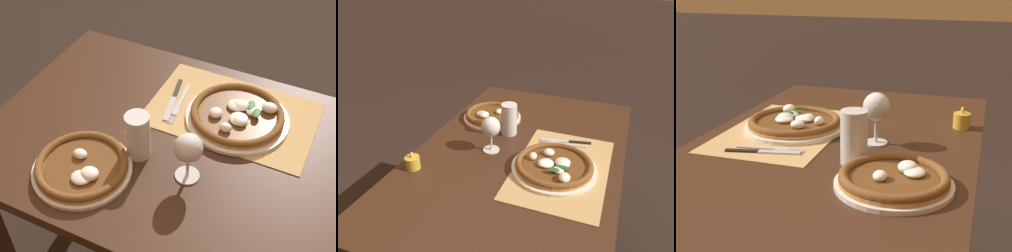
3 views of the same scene
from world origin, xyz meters
TOP-DOWN VIEW (x-y plane):
  - dining_table at (0.00, 0.00)m, footprint 1.30×0.83m
  - paper_placemat at (-0.04, -0.19)m, footprint 0.53×0.35m
  - pizza_near at (-0.07, -0.16)m, footprint 0.33×0.33m
  - pizza_far at (0.25, 0.23)m, footprint 0.28×0.28m
  - wine_glass at (-0.02, 0.12)m, footprint 0.08×0.08m
  - pint_glass at (0.14, 0.10)m, footprint 0.07×0.07m
  - fork at (0.13, -0.15)m, footprint 0.04×0.20m
  - knife at (0.15, -0.16)m, footprint 0.06×0.21m
  - votive_candle at (-0.25, 0.35)m, footprint 0.06×0.06m

SIDE VIEW (x-z plane):
  - dining_table at x=0.00m, z-range 0.26..1.00m
  - paper_placemat at x=-0.04m, z-range 0.74..0.74m
  - fork at x=0.13m, z-range 0.74..0.75m
  - knife at x=0.15m, z-range 0.74..0.75m
  - pizza_far at x=0.25m, z-range 0.73..0.79m
  - pizza_near at x=-0.07m, z-range 0.74..0.79m
  - votive_candle at x=-0.25m, z-range 0.73..0.80m
  - pint_glass at x=0.14m, z-range 0.74..0.88m
  - wine_glass at x=-0.02m, z-range 0.77..0.92m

